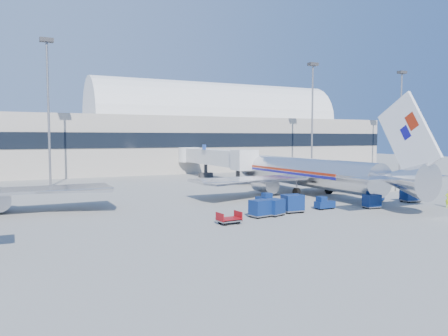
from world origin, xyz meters
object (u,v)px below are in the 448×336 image
airliner_main (308,172)px  cart_solo_far (410,194)px  barrier_mid (385,188)px  tug_right (373,195)px  cart_train_a (293,203)px  tug_left (265,199)px  barrier_far (402,187)px  mast_east (312,102)px  cart_train_b (275,207)px  cart_train_c (260,208)px  cart_solo_near (372,201)px  cart_open_red (229,220)px  jetbridge_near (210,157)px  barrier_near (367,190)px  tug_lead (324,203)px  mast_west (48,90)px  mast_far_east (401,106)px

airliner_main → cart_solo_far: 12.87m
barrier_mid → tug_right: bearing=-144.2°
cart_train_a → tug_left: bearing=93.7°
barrier_mid → tug_right: (-8.13, -5.86, 0.25)m
barrier_far → mast_east: bearing=79.1°
mast_east → cart_train_b: mast_east is taller
cart_train_c → cart_solo_far: size_ratio=0.95×
cart_solo_near → cart_open_red: size_ratio=0.87×
cart_train_c → jetbridge_near: bearing=61.2°
barrier_near → cart_train_b: size_ratio=1.34×
barrier_mid → cart_train_c: cart_train_c is taller
barrier_near → barrier_mid: bearing=0.0°
barrier_mid → cart_open_red: size_ratio=1.46×
tug_right → cart_solo_near: 5.85m
tug_lead → tug_right: 9.37m
tug_left → tug_lead: bearing=-143.4°
tug_right → cart_solo_far: bearing=12.6°
airliner_main → tug_lead: bearing=-119.3°
airliner_main → cart_train_b: size_ratio=16.70×
mast_west → cart_solo_near: 49.71m
tug_lead → cart_solo_far: 12.25m
mast_west → cart_open_red: (11.54, -38.78, -14.42)m
barrier_far → tug_lead: size_ratio=1.41×
barrier_mid → cart_solo_far: 9.90m
tug_lead → cart_solo_far: bearing=-4.0°
mast_far_east → cart_solo_near: mast_far_east is taller
barrier_near → cart_open_red: bearing=-157.8°
mast_west → barrier_far: 54.58m
barrier_mid → cart_solo_near: bearing=-141.2°
mast_west → tug_lead: bearing=-56.3°
tug_lead → cart_train_a: cart_train_a is taller
jetbridge_near → cart_open_red: 42.87m
mast_east → cart_open_red: mast_east is taller
barrier_mid → cart_open_red: barrier_mid is taller
cart_train_a → cart_solo_near: size_ratio=1.20×
barrier_far → cart_solo_near: bearing=-147.6°
cart_train_b → cart_train_a: bearing=-7.6°
tug_lead → tug_left: size_ratio=0.94×
tug_left → barrier_far: bearing=-86.3°
tug_left → cart_open_red: tug_left is taller
jetbridge_near → barrier_mid: 32.09m
airliner_main → tug_lead: (-5.93, -10.60, -2.31)m
tug_left → cart_open_red: size_ratio=1.09×
tug_right → cart_open_red: tug_right is taller
mast_west → mast_east: (50.00, 0.00, 0.00)m
tug_left → cart_train_b: 6.53m
cart_train_a → tug_lead: bearing=8.1°
barrier_far → tug_right: bearing=-152.9°
barrier_near → barrier_mid: (3.30, 0.00, 0.00)m
cart_train_a → cart_train_c: size_ratio=1.02×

